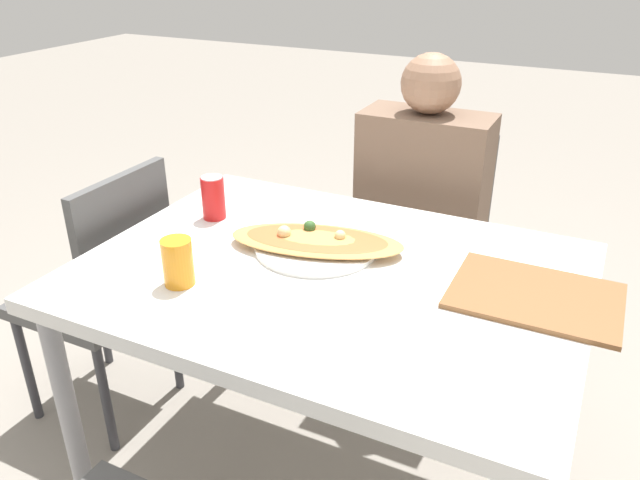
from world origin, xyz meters
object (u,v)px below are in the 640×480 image
(person_seated, at_px, (421,203))
(pizza_main, at_px, (316,242))
(soda_can, at_px, (213,198))
(dining_table, at_px, (330,295))
(chair_far_seated, at_px, (426,241))
(chair_side_left, at_px, (106,285))
(drink_glass, at_px, (178,262))

(person_seated, bearing_deg, pizza_main, 79.92)
(person_seated, relative_size, pizza_main, 2.40)
(pizza_main, xyz_separation_m, soda_can, (-0.35, 0.05, 0.04))
(dining_table, xyz_separation_m, person_seated, (0.02, 0.66, 0.00))
(chair_far_seated, height_order, chair_side_left, same)
(dining_table, height_order, pizza_main, pizza_main)
(soda_can, xyz_separation_m, drink_glass, (0.14, -0.35, -0.01))
(pizza_main, distance_m, soda_can, 0.36)
(chair_far_seated, xyz_separation_m, person_seated, (-0.00, -0.11, 0.19))
(chair_side_left, bearing_deg, chair_far_seated, -47.26)
(person_seated, height_order, soda_can, person_seated)
(dining_table, height_order, chair_far_seated, chair_far_seated)
(chair_side_left, distance_m, person_seated, 1.05)
(chair_side_left, relative_size, drink_glass, 7.71)
(pizza_main, bearing_deg, chair_far_seated, 81.54)
(drink_glass, bearing_deg, chair_side_left, 154.52)
(chair_side_left, xyz_separation_m, person_seated, (0.82, 0.64, 0.19))
(chair_far_seated, relative_size, drink_glass, 7.71)
(chair_side_left, height_order, drink_glass, chair_side_left)
(drink_glass, bearing_deg, soda_can, 112.32)
(dining_table, bearing_deg, person_seated, 87.94)
(pizza_main, xyz_separation_m, drink_glass, (-0.21, -0.30, 0.04))
(chair_far_seated, bearing_deg, pizza_main, 81.54)
(chair_far_seated, bearing_deg, person_seated, 90.00)
(chair_side_left, bearing_deg, drink_glass, -115.48)
(chair_side_left, xyz_separation_m, drink_glass, (0.51, -0.24, 0.32))
(chair_far_seated, distance_m, drink_glass, 1.09)
(chair_far_seated, height_order, drink_glass, chair_far_seated)
(soda_can, bearing_deg, drink_glass, -67.68)
(chair_side_left, height_order, person_seated, person_seated)
(soda_can, height_order, drink_glass, soda_can)
(dining_table, distance_m, soda_can, 0.47)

